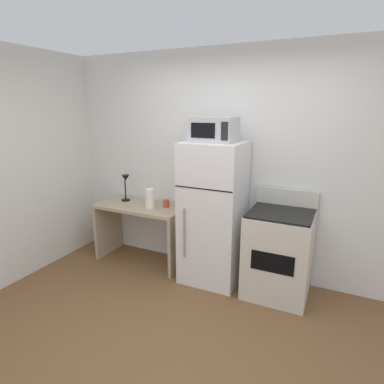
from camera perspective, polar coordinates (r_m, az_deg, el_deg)
name	(u,v)px	position (r m, az deg, el deg)	size (l,w,h in m)	color
ground_plane	(166,358)	(2.92, -4.70, -27.22)	(12.00, 12.00, 0.00)	brown
wall_back_white	(237,165)	(3.79, 7.92, 4.77)	(5.00, 0.10, 2.60)	silver
desk	(142,222)	(4.19, -8.92, -5.34)	(1.13, 0.53, 0.75)	tan
desk_lamp	(126,183)	(4.27, -11.67, 1.51)	(0.14, 0.12, 0.35)	black
paper_towel_roll	(150,199)	(3.96, -7.43, -1.16)	(0.11, 0.11, 0.24)	white
coffee_mug	(166,203)	(4.00, -4.61, -1.99)	(0.08, 0.08, 0.10)	#D83F33
refrigerator	(213,213)	(3.62, 3.75, -3.80)	(0.65, 0.61, 1.59)	white
microwave	(214,130)	(3.42, 3.88, 10.98)	(0.46, 0.35, 0.26)	#B7B7BC
oven_range	(278,253)	(3.56, 15.02, -10.41)	(0.65, 0.61, 1.10)	beige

